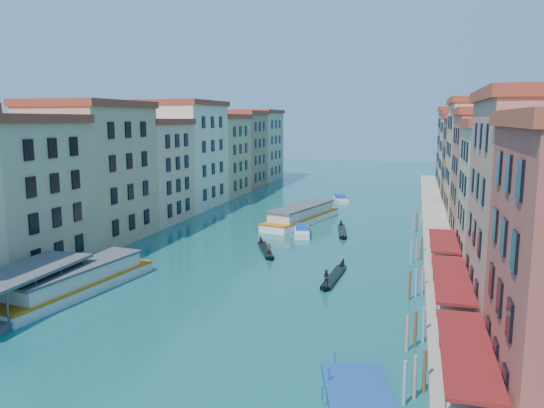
{
  "coord_description": "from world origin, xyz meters",
  "views": [
    {
      "loc": [
        18.63,
        -26.33,
        17.46
      ],
      "look_at": [
        0.39,
        40.48,
        6.31
      ],
      "focal_mm": 35.0,
      "sensor_mm": 36.0,
      "label": 1
    }
  ],
  "objects_px": {
    "gondola_right": "(333,276)",
    "blue_dock": "(357,387)",
    "vaporetto_near": "(77,281)",
    "vaporetto_far": "(302,215)",
    "gondola_fore": "(265,249)",
    "vaporetto_stop": "(15,297)"
  },
  "relations": [
    {
      "from": "vaporetto_near",
      "to": "blue_dock",
      "type": "height_order",
      "value": "vaporetto_near"
    },
    {
      "from": "vaporetto_far",
      "to": "gondola_right",
      "type": "height_order",
      "value": "vaporetto_far"
    },
    {
      "from": "vaporetto_near",
      "to": "vaporetto_far",
      "type": "distance_m",
      "value": 44.18
    },
    {
      "from": "gondola_right",
      "to": "vaporetto_near",
      "type": "bearing_deg",
      "value": -151.54
    },
    {
      "from": "gondola_fore",
      "to": "vaporetto_far",
      "type": "bearing_deg",
      "value": 64.95
    },
    {
      "from": "vaporetto_stop",
      "to": "vaporetto_far",
      "type": "bearing_deg",
      "value": 71.35
    },
    {
      "from": "gondola_right",
      "to": "blue_dock",
      "type": "distance_m",
      "value": 24.18
    },
    {
      "from": "vaporetto_stop",
      "to": "gondola_fore",
      "type": "xyz_separation_m",
      "value": [
        15.74,
        27.5,
        -1.06
      ]
    },
    {
      "from": "vaporetto_near",
      "to": "vaporetto_stop",
      "type": "bearing_deg",
      "value": -99.39
    },
    {
      "from": "gondola_right",
      "to": "gondola_fore",
      "type": "bearing_deg",
      "value": 140.63
    },
    {
      "from": "gondola_fore",
      "to": "gondola_right",
      "type": "relative_size",
      "value": 0.92
    },
    {
      "from": "vaporetto_far",
      "to": "gondola_fore",
      "type": "relative_size",
      "value": 1.98
    },
    {
      "from": "blue_dock",
      "to": "vaporetto_far",
      "type": "bearing_deg",
      "value": 90.57
    },
    {
      "from": "blue_dock",
      "to": "gondola_right",
      "type": "bearing_deg",
      "value": 87.11
    },
    {
      "from": "vaporetto_stop",
      "to": "gondola_fore",
      "type": "relative_size",
      "value": 1.55
    },
    {
      "from": "vaporetto_far",
      "to": "gondola_right",
      "type": "relative_size",
      "value": 1.82
    },
    {
      "from": "vaporetto_far",
      "to": "blue_dock",
      "type": "xyz_separation_m",
      "value": [
        15.26,
        -54.14,
        -1.11
      ]
    },
    {
      "from": "vaporetto_near",
      "to": "gondola_fore",
      "type": "xyz_separation_m",
      "value": [
        13.74,
        21.18,
        -0.91
      ]
    },
    {
      "from": "vaporetto_stop",
      "to": "blue_dock",
      "type": "bearing_deg",
      "value": -10.78
    },
    {
      "from": "vaporetto_near",
      "to": "blue_dock",
      "type": "relative_size",
      "value": 2.81
    },
    {
      "from": "vaporetto_far",
      "to": "gondola_fore",
      "type": "xyz_separation_m",
      "value": [
        -0.5,
        -20.64,
        -0.99
      ]
    },
    {
      "from": "vaporetto_stop",
      "to": "gondola_right",
      "type": "xyz_separation_m",
      "value": [
        26.36,
        17.63,
        -1.0
      ]
    }
  ]
}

